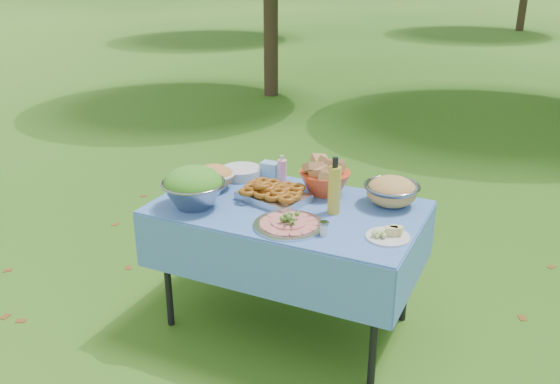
# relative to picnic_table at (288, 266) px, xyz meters

# --- Properties ---
(ground) EXTENTS (80.00, 80.00, 0.00)m
(ground) POSITION_rel_picnic_table_xyz_m (0.00, 0.00, -0.38)
(ground) COLOR #143C0A
(ground) RESTS_ON ground
(picnic_table) EXTENTS (1.46, 0.86, 0.76)m
(picnic_table) POSITION_rel_picnic_table_xyz_m (0.00, 0.00, 0.00)
(picnic_table) COLOR #84C1FF
(picnic_table) RESTS_ON ground
(salad_bowl) EXTENTS (0.45, 0.45, 0.23)m
(salad_bowl) POSITION_rel_picnic_table_xyz_m (-0.47, -0.23, 0.50)
(salad_bowl) COLOR gray
(salad_bowl) RESTS_ON picnic_table
(pasta_bowl_white) EXTENTS (0.28, 0.28, 0.14)m
(pasta_bowl_white) POSITION_rel_picnic_table_xyz_m (-0.52, 0.06, 0.45)
(pasta_bowl_white) COLOR silver
(pasta_bowl_white) RESTS_ON picnic_table
(plate_stack) EXTENTS (0.28, 0.28, 0.06)m
(plate_stack) POSITION_rel_picnic_table_xyz_m (-0.46, 0.30, 0.41)
(plate_stack) COLOR silver
(plate_stack) RESTS_ON picnic_table
(wipes_box) EXTENTS (0.11, 0.08, 0.10)m
(wipes_box) POSITION_rel_picnic_table_xyz_m (-0.29, 0.37, 0.43)
(wipes_box) COLOR #81B4D8
(wipes_box) RESTS_ON picnic_table
(sanitizer_bottle) EXTENTS (0.07, 0.07, 0.16)m
(sanitizer_bottle) POSITION_rel_picnic_table_xyz_m (-0.20, 0.35, 0.46)
(sanitizer_bottle) COLOR pink
(sanitizer_bottle) RESTS_ON picnic_table
(bread_bowl) EXTENTS (0.31, 0.31, 0.20)m
(bread_bowl) POSITION_rel_picnic_table_xyz_m (0.11, 0.27, 0.48)
(bread_bowl) COLOR red
(bread_bowl) RESTS_ON picnic_table
(pasta_bowl_steel) EXTENTS (0.37, 0.37, 0.16)m
(pasta_bowl_steel) POSITION_rel_picnic_table_xyz_m (0.51, 0.27, 0.46)
(pasta_bowl_steel) COLOR gray
(pasta_bowl_steel) RESTS_ON picnic_table
(fried_tray) EXTENTS (0.43, 0.35, 0.09)m
(fried_tray) POSITION_rel_picnic_table_xyz_m (-0.11, 0.04, 0.42)
(fried_tray) COLOR #B4B4B8
(fried_tray) RESTS_ON picnic_table
(charcuterie_platter) EXTENTS (0.43, 0.43, 0.08)m
(charcuterie_platter) POSITION_rel_picnic_table_xyz_m (0.11, -0.24, 0.42)
(charcuterie_platter) COLOR silver
(charcuterie_platter) RESTS_ON picnic_table
(oil_bottle) EXTENTS (0.08, 0.08, 0.32)m
(oil_bottle) POSITION_rel_picnic_table_xyz_m (0.26, 0.02, 0.54)
(oil_bottle) COLOR gold
(oil_bottle) RESTS_ON picnic_table
(cheese_plate) EXTENTS (0.23, 0.23, 0.06)m
(cheese_plate) POSITION_rel_picnic_table_xyz_m (0.61, -0.15, 0.41)
(cheese_plate) COLOR silver
(cheese_plate) RESTS_ON picnic_table
(shaker) EXTENTS (0.06, 0.06, 0.07)m
(shaker) POSITION_rel_picnic_table_xyz_m (0.31, -0.26, 0.42)
(shaker) COLOR silver
(shaker) RESTS_ON picnic_table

